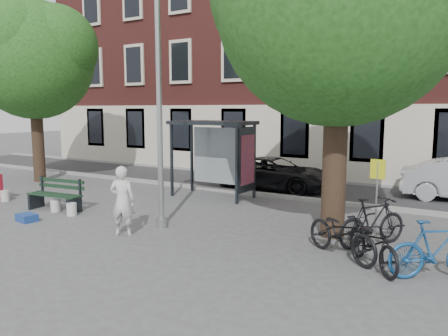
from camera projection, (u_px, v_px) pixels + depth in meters
ground at (162, 227)px, 11.24m from camera, size 90.00×90.00×0.00m
road at (275, 186)px, 17.17m from camera, size 40.00×4.00×0.01m
curb_near at (252, 193)px, 15.47m from camera, size 40.00×0.25×0.12m
curb_far at (294, 178)px, 18.86m from camera, size 40.00×0.25×0.12m
building_row at (329, 27)px, 21.32m from camera, size 30.00×8.00×14.00m
lamppost at (160, 119)px, 10.86m from camera, size 0.28×0.35×6.11m
tree_left at (31, 54)px, 17.59m from camera, size 5.18×4.86×7.40m
bus_shelter at (224, 142)px, 14.77m from camera, size 2.85×1.45×2.62m
painter at (122, 201)px, 10.41m from camera, size 0.73×0.61×1.69m
bench at (56, 196)px, 13.09m from camera, size 1.83×0.77×0.92m
bike_a at (342, 233)px, 8.88m from camera, size 2.02×1.62×1.03m
bike_b at (436, 249)px, 7.78m from camera, size 1.74×1.47×1.08m
bike_c at (373, 243)px, 8.32m from camera, size 1.69×1.83×0.97m
bike_d at (372, 222)px, 9.59m from camera, size 1.47×1.83×1.11m
car_dark at (274, 173)px, 16.45m from camera, size 4.42×2.13×1.21m
blue_crate at (27, 218)px, 11.82m from camera, size 0.60×0.48×0.20m
bucket_a at (72, 209)px, 12.45m from camera, size 0.32×0.32×0.36m
bucket_b at (55, 206)px, 12.93m from camera, size 0.36×0.36×0.36m
bucket_c at (5, 196)px, 14.37m from camera, size 0.29×0.29×0.36m
notice_sign at (377, 183)px, 9.68m from camera, size 0.33×0.08×1.92m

